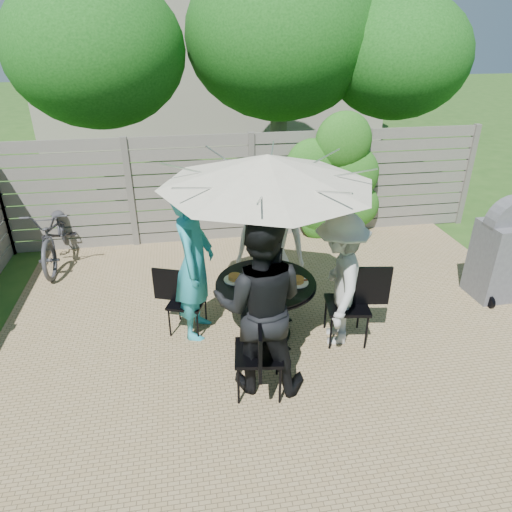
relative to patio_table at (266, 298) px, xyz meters
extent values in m
plane|color=#244A17|center=(0.29, -0.12, -0.52)|extent=(60.00, 60.00, 0.00)
cube|color=#988058|center=(0.29, 0.38, -0.51)|extent=(7.00, 6.00, 0.02)
cube|color=gray|center=(0.29, 2.88, 0.40)|extent=(8.00, 0.10, 1.85)
ellipsoid|color=#1F6316|center=(1.69, 2.73, 0.38)|extent=(1.20, 0.70, 1.80)
cube|color=gray|center=(0.29, 11.88, 1.98)|extent=(10.00, 6.00, 5.00)
ellipsoid|color=#114610|center=(-2.21, 4.88, 2.45)|extent=(3.20, 3.20, 2.72)
ellipsoid|color=#114610|center=(1.29, 5.38, 2.66)|extent=(3.80, 3.80, 3.23)
ellipsoid|color=#114610|center=(3.49, 4.68, 2.31)|extent=(2.80, 2.80, 2.38)
cylinder|color=black|center=(0.00, 0.00, 0.21)|extent=(1.40, 1.40, 0.03)
cylinder|color=black|center=(0.00, 0.00, -0.16)|extent=(0.08, 0.08, 0.74)
cylinder|color=black|center=(0.00, 0.00, -0.50)|extent=(0.61, 0.61, 0.04)
cylinder|color=silver|center=(0.00, 0.00, 0.53)|extent=(0.04, 0.04, 2.11)
cone|color=beige|center=(0.00, 0.00, 1.54)|extent=(2.81, 2.81, 0.32)
cube|color=black|center=(0.24, 0.92, -0.11)|extent=(0.53, 0.53, 0.03)
cube|color=black|center=(0.32, 1.11, 0.11)|extent=(0.18, 0.39, 0.41)
imported|color=silver|center=(0.21, 0.80, 0.38)|extent=(1.00, 0.78, 1.80)
cube|color=black|center=(-0.92, 0.24, -0.11)|extent=(0.52, 0.52, 0.03)
cube|color=black|center=(-1.11, 0.31, 0.11)|extent=(0.39, 0.16, 0.41)
imported|color=#2AA3B8|center=(-0.80, 0.21, 0.42)|extent=(0.61, 0.78, 1.88)
cube|color=black|center=(-0.24, -0.92, -0.04)|extent=(0.53, 0.53, 0.04)
cube|color=black|center=(-0.28, -1.15, 0.22)|extent=(0.10, 0.47, 0.48)
imported|color=black|center=(-0.21, -0.80, 0.44)|extent=(1.09, 0.94, 1.92)
cube|color=black|center=(0.92, -0.24, -0.04)|extent=(0.54, 0.54, 0.04)
cube|color=black|center=(1.15, -0.28, 0.22)|extent=(0.47, 0.10, 0.48)
imported|color=#AFB1AC|center=(0.80, -0.21, 0.29)|extent=(0.85, 1.16, 1.62)
cylinder|color=white|center=(0.09, 0.35, 0.23)|extent=(0.26, 0.26, 0.01)
cylinder|color=#A67130|center=(0.09, 0.35, 0.27)|extent=(0.15, 0.15, 0.05)
cylinder|color=white|center=(-0.35, 0.09, 0.23)|extent=(0.26, 0.26, 0.01)
cylinder|color=#A67130|center=(-0.35, 0.09, 0.27)|extent=(0.15, 0.15, 0.05)
cylinder|color=white|center=(-0.09, -0.35, 0.23)|extent=(0.26, 0.26, 0.01)
cylinder|color=#A67130|center=(-0.09, -0.35, 0.27)|extent=(0.15, 0.15, 0.05)
cylinder|color=white|center=(0.35, -0.09, 0.23)|extent=(0.26, 0.26, 0.01)
cylinder|color=#A67130|center=(0.35, -0.09, 0.27)|extent=(0.15, 0.15, 0.05)
cylinder|color=silver|center=(-0.28, -0.03, 0.30)|extent=(0.07, 0.07, 0.14)
cylinder|color=silver|center=(0.03, -0.28, 0.30)|extent=(0.07, 0.07, 0.14)
cylinder|color=silver|center=(0.28, 0.03, 0.30)|extent=(0.07, 0.07, 0.14)
cylinder|color=#59280C|center=(-0.05, 0.06, 0.31)|extent=(0.09, 0.09, 0.16)
cylinder|color=#C6B293|center=(0.15, 0.19, 0.29)|extent=(0.08, 0.08, 0.12)
imported|color=#333338|center=(-2.85, 2.48, -0.04)|extent=(0.65, 1.85, 0.97)
cube|color=slate|center=(3.33, 0.37, 0.02)|extent=(0.73, 0.57, 1.09)
camera|label=1|loc=(-0.87, -4.47, 2.87)|focal=32.00mm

